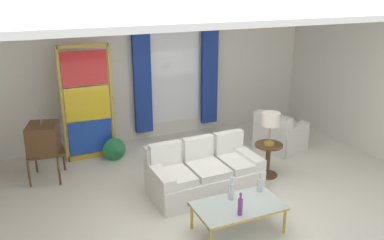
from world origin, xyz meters
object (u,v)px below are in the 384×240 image
bottle_amber_squat (260,184)px  stained_glass_divider (88,106)px  peacock_figurine (116,151)px  vintage_tv (43,139)px  bottle_blue_decanter (231,190)px  armchair_white (279,136)px  round_side_table (268,157)px  bottle_crystal_tall (240,206)px  coffee_table (238,207)px  table_lamp_brass (271,121)px  couch_white_long (203,173)px

bottle_amber_squat → stained_glass_divider: 3.59m
peacock_figurine → vintage_tv: bearing=-170.3°
bottle_blue_decanter → armchair_white: armchair_white is taller
armchair_white → round_side_table: 1.26m
stained_glass_divider → round_side_table: (2.70, -1.99, -0.70)m
bottle_blue_decanter → bottle_crystal_tall: bearing=-101.7°
bottle_blue_decanter → peacock_figurine: 2.91m
bottle_crystal_tall → peacock_figurine: bearing=106.0°
coffee_table → bottle_crystal_tall: bearing=-115.5°
bottle_blue_decanter → stained_glass_divider: (-1.36, 3.06, 0.51)m
bottle_blue_decanter → peacock_figurine: bearing=109.6°
bottle_amber_squat → armchair_white: size_ratio=0.29×
vintage_tv → armchair_white: 4.49m
vintage_tv → table_lamp_brass: size_ratio=2.36×
coffee_table → round_side_table: round_side_table is taller
bottle_crystal_tall → stained_glass_divider: bearing=110.3°
bottle_crystal_tall → armchair_white: size_ratio=0.31×
vintage_tv → couch_white_long: bearing=-31.9°
stained_glass_divider → bottle_amber_squat: bearing=-58.7°
couch_white_long → bottle_amber_squat: (0.41, -1.05, 0.22)m
couch_white_long → coffee_table: (-0.05, -1.25, 0.07)m
peacock_figurine → table_lamp_brass: 2.95m
peacock_figurine → couch_white_long: bearing=-57.5°
bottle_amber_squat → round_side_table: size_ratio=0.50×
bottle_crystal_tall → armchair_white: bearing=45.9°
vintage_tv → bottle_crystal_tall: bearing=-53.5°
bottle_crystal_tall → couch_white_long: bearing=83.9°
bottle_crystal_tall → armchair_white: (2.29, 2.36, -0.25)m
bottle_crystal_tall → round_side_table: 2.04m
coffee_table → armchair_white: bearing=44.4°
peacock_figurine → table_lamp_brass: size_ratio=1.05×
vintage_tv → stained_glass_divider: size_ratio=0.61×
coffee_table → stained_glass_divider: (-1.38, 3.23, 0.68)m
bottle_blue_decanter → bottle_amber_squat: bottle_blue_decanter is taller
bottle_blue_decanter → bottle_amber_squat: (0.49, 0.03, -0.02)m
peacock_figurine → bottle_crystal_tall: bearing=-74.0°
table_lamp_brass → vintage_tv: bearing=158.0°
armchair_white → couch_white_long: bearing=-157.2°
coffee_table → bottle_crystal_tall: size_ratio=3.76×
bottle_amber_squat → coffee_table: bearing=-156.5°
bottle_blue_decanter → peacock_figurine: bottle_blue_decanter is taller
bottle_blue_decanter → table_lamp_brass: table_lamp_brass is taller
couch_white_long → bottle_blue_decanter: bearing=-94.0°
bottle_crystal_tall → round_side_table: bearing=45.8°
couch_white_long → stained_glass_divider: stained_glass_divider is taller
bottle_amber_squat → table_lamp_brass: (0.85, 1.04, 0.50)m
armchair_white → coffee_table: bearing=-135.6°
bottle_crystal_tall → round_side_table: bottle_crystal_tall is taller
bottle_crystal_tall → table_lamp_brass: (1.42, 1.46, 0.49)m
coffee_table → bottle_blue_decanter: 0.24m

